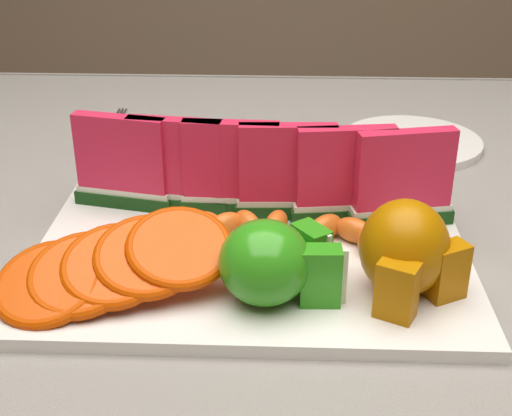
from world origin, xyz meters
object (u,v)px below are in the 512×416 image
at_px(apple_cluster, 274,263).
at_px(side_plate, 411,142).
at_px(pear_cluster, 406,252).
at_px(fork, 108,134).
at_px(platter, 252,252).

bearing_deg(apple_cluster, side_plate, 65.31).
height_order(pear_cluster, fork, pear_cluster).
relative_size(platter, fork, 2.05).
bearing_deg(fork, side_plate, -2.83).
distance_m(pear_cluster, side_plate, 0.37).
bearing_deg(platter, side_plate, 56.33).
relative_size(apple_cluster, pear_cluster, 1.19).
bearing_deg(side_plate, fork, 177.17).
distance_m(apple_cluster, pear_cluster, 0.11).
height_order(platter, pear_cluster, pear_cluster).
relative_size(platter, pear_cluster, 4.10).
relative_size(platter, side_plate, 1.80).
xyz_separation_m(side_plate, fork, (-0.40, 0.02, -0.00)).
xyz_separation_m(platter, pear_cluster, (0.13, -0.07, 0.04)).
bearing_deg(platter, fork, 123.68).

